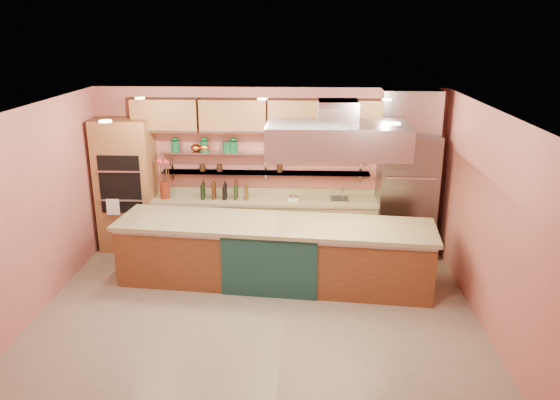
{
  "coord_description": "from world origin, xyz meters",
  "views": [
    {
      "loc": [
        0.63,
        -6.76,
        3.8
      ],
      "look_at": [
        0.27,
        1.0,
        1.3
      ],
      "focal_mm": 35.0,
      "sensor_mm": 36.0,
      "label": 1
    }
  ],
  "objects_px": {
    "refrigerator": "(406,195)",
    "kitchen_scale": "(293,197)",
    "island": "(274,253)",
    "green_canister": "(227,147)",
    "copper_kettle": "(196,148)",
    "flower_vase": "(165,190)"
  },
  "relations": [
    {
      "from": "island",
      "to": "flower_vase",
      "type": "xyz_separation_m",
      "value": [
        -1.96,
        1.27,
        0.59
      ]
    },
    {
      "from": "refrigerator",
      "to": "green_canister",
      "type": "relative_size",
      "value": 11.78
    },
    {
      "from": "flower_vase",
      "to": "kitchen_scale",
      "type": "relative_size",
      "value": 1.69
    },
    {
      "from": "island",
      "to": "copper_kettle",
      "type": "bearing_deg",
      "value": 139.59
    },
    {
      "from": "flower_vase",
      "to": "green_canister",
      "type": "distance_m",
      "value": 1.31
    },
    {
      "from": "island",
      "to": "green_canister",
      "type": "distance_m",
      "value": 2.18
    },
    {
      "from": "copper_kettle",
      "to": "island",
      "type": "bearing_deg",
      "value": -45.94
    },
    {
      "from": "copper_kettle",
      "to": "green_canister",
      "type": "bearing_deg",
      "value": 0.0
    },
    {
      "from": "island",
      "to": "copper_kettle",
      "type": "xyz_separation_m",
      "value": [
        -1.44,
        1.49,
        1.29
      ]
    },
    {
      "from": "kitchen_scale",
      "to": "green_canister",
      "type": "xyz_separation_m",
      "value": [
        -1.15,
        0.22,
        0.83
      ]
    },
    {
      "from": "refrigerator",
      "to": "island",
      "type": "relative_size",
      "value": 0.45
    },
    {
      "from": "flower_vase",
      "to": "island",
      "type": "bearing_deg",
      "value": -32.83
    },
    {
      "from": "island",
      "to": "kitchen_scale",
      "type": "bearing_deg",
      "value": 84.09
    },
    {
      "from": "refrigerator",
      "to": "copper_kettle",
      "type": "xyz_separation_m",
      "value": [
        -3.6,
        0.23,
        0.73
      ]
    },
    {
      "from": "copper_kettle",
      "to": "refrigerator",
      "type": "bearing_deg",
      "value": -3.65
    },
    {
      "from": "green_canister",
      "to": "flower_vase",
      "type": "bearing_deg",
      "value": -168.37
    },
    {
      "from": "refrigerator",
      "to": "copper_kettle",
      "type": "bearing_deg",
      "value": 176.35
    },
    {
      "from": "refrigerator",
      "to": "kitchen_scale",
      "type": "xyz_separation_m",
      "value": [
        -1.91,
        0.01,
        -0.07
      ]
    },
    {
      "from": "island",
      "to": "green_canister",
      "type": "relative_size",
      "value": 26.21
    },
    {
      "from": "island",
      "to": "refrigerator",
      "type": "bearing_deg",
      "value": 35.68
    },
    {
      "from": "refrigerator",
      "to": "island",
      "type": "bearing_deg",
      "value": -149.85
    },
    {
      "from": "flower_vase",
      "to": "green_canister",
      "type": "relative_size",
      "value": 1.61
    }
  ]
}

